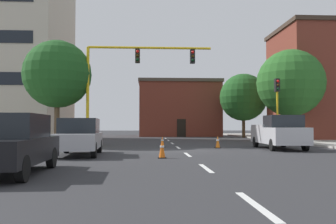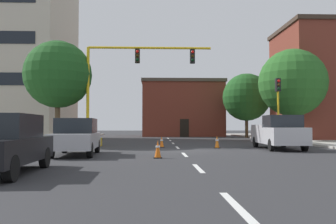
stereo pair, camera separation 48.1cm
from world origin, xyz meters
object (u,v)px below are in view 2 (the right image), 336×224
at_px(traffic_light_pole_right, 278,96).
at_px(tree_right_far, 246,97).
at_px(sedan_black_near_left, 2,143).
at_px(tree_right_mid, 293,83).
at_px(sedan_silver_mid_left, 76,136).
at_px(traffic_cone_roadside_c, 217,142).
at_px(traffic_signal_gantry, 105,113).
at_px(pickup_truck_silver, 278,133).
at_px(traffic_cone_roadside_b, 162,142).
at_px(traffic_cone_roadside_a, 158,149).
at_px(tree_left_near, 58,75).

relative_size(traffic_light_pole_right, tree_right_far, 0.65).
bearing_deg(tree_right_far, sedan_black_near_left, -116.25).
height_order(tree_right_mid, sedan_black_near_left, tree_right_mid).
bearing_deg(sedan_black_near_left, sedan_silver_mid_left, 83.77).
distance_m(tree_right_far, traffic_cone_roadside_c, 20.36).
bearing_deg(traffic_signal_gantry, sedan_silver_mid_left, -92.71).
relative_size(tree_right_far, pickup_truck_silver, 1.35).
bearing_deg(sedan_black_near_left, tree_right_far, 63.75).
distance_m(traffic_signal_gantry, tree_right_far, 21.57).
bearing_deg(traffic_light_pole_right, tree_right_far, 83.88).
distance_m(tree_right_far, traffic_cone_roadside_b, 20.94).
height_order(traffic_cone_roadside_a, traffic_cone_roadside_b, traffic_cone_roadside_a).
xyz_separation_m(traffic_signal_gantry, traffic_cone_roadside_b, (3.81, -1.51, -1.91)).
xyz_separation_m(traffic_light_pole_right, tree_left_near, (-15.60, -0.40, 1.40)).
bearing_deg(traffic_signal_gantry, sedan_black_near_left, -94.37).
relative_size(tree_right_mid, tree_right_far, 1.05).
height_order(sedan_silver_mid_left, traffic_cone_roadside_c, sedan_silver_mid_left).
distance_m(traffic_signal_gantry, sedan_silver_mid_left, 7.53).
xyz_separation_m(sedan_silver_mid_left, traffic_cone_roadside_b, (4.16, 5.89, -0.53)).
distance_m(traffic_light_pole_right, tree_right_far, 15.57).
height_order(traffic_signal_gantry, sedan_silver_mid_left, traffic_signal_gantry).
xyz_separation_m(tree_right_far, traffic_cone_roadside_b, (-10.08, -17.84, -4.30)).
bearing_deg(traffic_cone_roadside_b, sedan_silver_mid_left, -125.22).
height_order(tree_right_mid, sedan_silver_mid_left, tree_right_mid).
relative_size(sedan_silver_mid_left, traffic_cone_roadside_c, 5.88).
distance_m(pickup_truck_silver, sedan_silver_mid_left, 11.72).
bearing_deg(tree_left_near, tree_right_mid, 13.61).
height_order(traffic_light_pole_right, pickup_truck_silver, traffic_light_pole_right).
relative_size(traffic_signal_gantry, tree_left_near, 1.28).
relative_size(tree_right_far, sedan_black_near_left, 1.62).
bearing_deg(tree_left_near, traffic_cone_roadside_b, -15.54).
xyz_separation_m(pickup_truck_silver, sedan_silver_mid_left, (-11.04, -3.92, -0.09)).
relative_size(traffic_signal_gantry, sedan_black_near_left, 2.05).
distance_m(tree_right_mid, sedan_silver_mid_left, 19.97).
bearing_deg(traffic_cone_roadside_c, traffic_cone_roadside_b, 164.95).
distance_m(tree_left_near, traffic_cone_roadside_b, 8.74).
bearing_deg(traffic_cone_roadside_b, traffic_signal_gantry, 158.37).
distance_m(tree_left_near, traffic_cone_roadside_c, 11.88).
bearing_deg(tree_left_near, traffic_light_pole_right, 1.48).
bearing_deg(sedan_silver_mid_left, traffic_cone_roadside_b, 54.78).
xyz_separation_m(traffic_signal_gantry, traffic_light_pole_right, (12.23, 0.89, 1.27)).
bearing_deg(traffic_cone_roadside_c, traffic_light_pole_right, 33.48).
relative_size(pickup_truck_silver, traffic_cone_roadside_a, 6.99).
relative_size(traffic_light_pole_right, tree_left_near, 0.66).
bearing_deg(tree_right_mid, tree_left_near, -166.39).
relative_size(pickup_truck_silver, traffic_cone_roadside_b, 7.60).
relative_size(tree_left_near, traffic_cone_roadside_a, 9.28).
relative_size(tree_right_mid, sedan_black_near_left, 1.71).
bearing_deg(traffic_cone_roadside_b, sedan_black_near_left, -111.33).
bearing_deg(tree_right_far, traffic_signal_gantry, -130.38).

